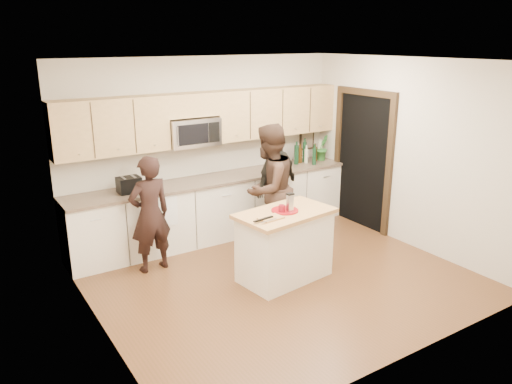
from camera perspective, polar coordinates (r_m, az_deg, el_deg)
floor at (r=6.49m, az=2.80°, el=-9.78°), size 4.50×4.50×0.00m
room_shell at (r=5.91m, az=3.04°, el=5.34°), size 4.52×4.02×2.71m
back_cabinetry at (r=7.64m, az=-4.53°, el=-1.76°), size 4.50×0.66×0.94m
upper_cabinetry at (r=7.45m, az=-5.08°, el=8.63°), size 4.50×0.33×0.75m
microwave at (r=7.30m, az=-7.30°, el=6.84°), size 0.76×0.41×0.40m
doorway at (r=8.13m, az=12.11°, el=4.11°), size 0.06×1.25×2.20m
framed_picture at (r=8.71m, az=5.82°, el=6.08°), size 0.30×0.03×0.38m
dish_towel at (r=6.99m, az=-10.71°, el=-0.96°), size 0.34×0.60×0.48m
island at (r=6.31m, az=3.29°, el=-6.05°), size 1.28×0.85×0.90m
red_plate at (r=6.16m, az=3.31°, el=-2.11°), size 0.34×0.34×0.02m
box_grater at (r=6.09m, az=3.90°, el=-1.14°), size 0.09×0.07×0.23m
drink_glass at (r=6.10m, az=2.96°, el=-1.93°), size 0.08×0.08×0.10m
cutting_board at (r=5.89m, az=1.70°, el=-3.00°), size 0.30×0.22×0.02m
tongs at (r=5.81m, az=0.85°, el=-3.11°), size 0.29×0.07×0.02m
knife at (r=5.77m, az=1.46°, el=-3.29°), size 0.23×0.05×0.01m
toaster at (r=6.95m, az=-14.31°, el=0.80°), size 0.30×0.23×0.22m
bottle_cluster at (r=8.44m, az=6.00°, el=4.56°), size 0.65×0.35×0.41m
orchid at (r=8.61m, az=7.55°, el=5.06°), size 0.30×0.28×0.43m
woman_left at (r=6.56m, az=-12.02°, el=-2.52°), size 0.60×0.42×1.54m
woman_center at (r=6.99m, az=1.45°, el=0.33°), size 1.09×0.98×1.83m
woman_right at (r=7.43m, az=2.33°, el=0.76°), size 1.07×0.78×1.69m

